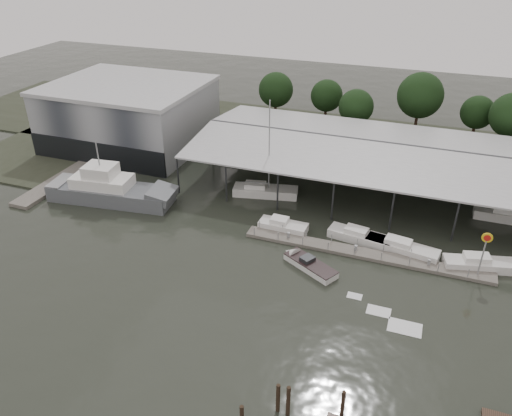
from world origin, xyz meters
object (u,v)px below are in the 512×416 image
(grey_trawler, at_px, (111,190))
(speedboat_underway, at_px, (307,263))
(shell_fuel_sign, at_px, (485,247))
(white_sailboat, at_px, (264,191))

(grey_trawler, height_order, speedboat_underway, grey_trawler)
(shell_fuel_sign, distance_m, white_sailboat, 29.40)
(shell_fuel_sign, xyz_separation_m, speedboat_underway, (-17.59, -4.31, -3.53))
(shell_fuel_sign, relative_size, grey_trawler, 0.31)
(white_sailboat, bearing_deg, grey_trawler, -167.08)
(grey_trawler, xyz_separation_m, white_sailboat, (18.90, 8.67, -0.92))
(grey_trawler, bearing_deg, white_sailboat, 17.58)
(grey_trawler, distance_m, speedboat_underway, 29.35)
(white_sailboat, xyz_separation_m, speedboat_underway, (9.91, -14.19, -0.27))
(white_sailboat, distance_m, speedboat_underway, 17.31)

